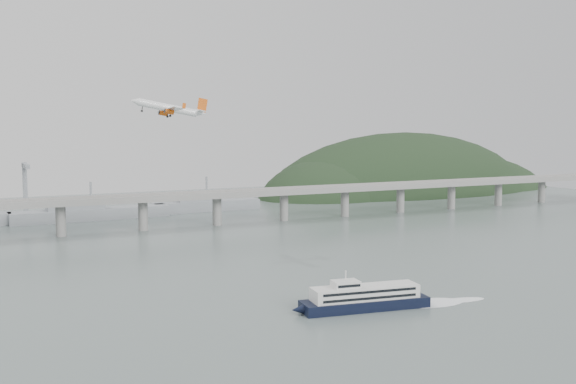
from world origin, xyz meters
TOP-DOWN VIEW (x-y plane):
  - ground at (0.00, 0.00)m, footprint 900.00×900.00m
  - bridge at (-1.15, 200.00)m, footprint 800.00×22.00m
  - headland at (285.18, 331.75)m, footprint 365.00×155.00m
  - ferry at (-5.91, -18.62)m, footprint 77.92×22.33m
  - airliner at (-41.00, 101.88)m, footprint 39.03×35.22m

SIDE VIEW (x-z plane):
  - headland at x=285.18m, z-range -97.34..58.66m
  - ground at x=0.00m, z-range 0.00..0.00m
  - ferry at x=-5.91m, z-range -3.37..11.37m
  - bridge at x=-1.15m, z-range 5.70..29.60m
  - airliner at x=-41.00m, z-range 69.68..79.80m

